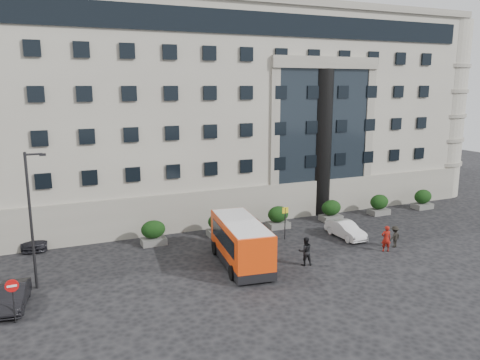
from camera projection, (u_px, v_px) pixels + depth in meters
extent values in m
plane|color=black|center=(246.00, 274.00, 29.19)|extent=(120.00, 120.00, 0.00)
cube|color=gray|center=(213.00, 110.00, 49.51)|extent=(44.00, 24.00, 18.00)
cylinder|color=black|center=(321.00, 143.00, 41.83)|extent=(1.80, 1.80, 13.00)
cube|color=#5F5F5C|center=(154.00, 241.00, 34.59)|extent=(1.80, 1.20, 0.50)
ellipsoid|color=black|center=(153.00, 229.00, 34.41)|extent=(1.80, 1.26, 1.34)
cube|color=#5F5F5C|center=(219.00, 233.00, 36.62)|extent=(1.80, 1.20, 0.50)
ellipsoid|color=black|center=(219.00, 221.00, 36.44)|extent=(1.80, 1.26, 1.34)
cube|color=#5F5F5C|center=(278.00, 225.00, 38.65)|extent=(1.80, 1.20, 0.50)
ellipsoid|color=black|center=(278.00, 214.00, 38.46)|extent=(1.80, 1.26, 1.34)
cube|color=#5F5F5C|center=(331.00, 218.00, 40.67)|extent=(1.80, 1.20, 0.50)
ellipsoid|color=black|center=(331.00, 208.00, 40.49)|extent=(1.80, 1.26, 1.34)
cube|color=#5F5F5C|center=(379.00, 212.00, 42.70)|extent=(1.80, 1.20, 0.50)
ellipsoid|color=black|center=(379.00, 202.00, 42.51)|extent=(1.80, 1.26, 1.34)
cube|color=#5F5F5C|center=(422.00, 206.00, 44.72)|extent=(1.80, 1.20, 0.50)
ellipsoid|color=black|center=(423.00, 197.00, 44.54)|extent=(1.80, 1.26, 1.34)
cylinder|color=#262628|center=(31.00, 222.00, 26.42)|extent=(0.16, 0.16, 8.00)
cylinder|color=#262628|center=(34.00, 154.00, 25.82)|extent=(0.90, 0.12, 0.12)
cube|color=black|center=(43.00, 155.00, 26.01)|extent=(0.35, 0.18, 0.14)
cylinder|color=#262628|center=(285.00, 224.00, 35.58)|extent=(0.08, 0.08, 2.50)
cube|color=yellow|center=(285.00, 210.00, 35.37)|extent=(0.50, 0.06, 0.45)
cylinder|color=#262628|center=(14.00, 302.00, 23.01)|extent=(0.08, 0.08, 2.20)
cylinder|color=red|center=(12.00, 286.00, 22.77)|extent=(0.64, 0.05, 0.64)
cube|color=white|center=(12.00, 286.00, 22.74)|extent=(0.45, 0.04, 0.10)
cube|color=#E93C0B|center=(241.00, 239.00, 30.47)|extent=(3.26, 7.26, 2.36)
cube|color=black|center=(241.00, 258.00, 30.72)|extent=(3.31, 7.30, 0.55)
cube|color=black|center=(241.00, 236.00, 30.42)|extent=(3.13, 5.74, 1.05)
cube|color=silver|center=(241.00, 223.00, 30.24)|extent=(3.10, 6.90, 0.18)
cylinder|color=black|center=(232.00, 273.00, 28.28)|extent=(0.39, 0.93, 0.90)
cylinder|color=black|center=(270.00, 269.00, 28.94)|extent=(0.39, 0.93, 0.90)
cylinder|color=black|center=(215.00, 248.00, 32.51)|extent=(0.39, 0.93, 0.90)
cylinder|color=black|center=(248.00, 245.00, 33.16)|extent=(0.39, 0.93, 0.90)
cylinder|color=black|center=(0.00, 237.00, 35.03)|extent=(0.42, 0.94, 0.91)
cylinder|color=black|center=(10.00, 223.00, 38.42)|extent=(0.42, 0.94, 0.91)
imported|color=black|center=(13.00, 296.00, 24.75)|extent=(1.78, 3.87, 1.23)
imported|color=black|center=(36.00, 237.00, 34.39)|extent=(2.08, 4.47, 1.26)
imported|color=black|center=(29.00, 225.00, 36.79)|extent=(3.01, 5.82, 1.57)
imported|color=silver|center=(346.00, 230.00, 36.09)|extent=(1.39, 3.87, 1.27)
imported|color=maroon|center=(386.00, 239.00, 33.06)|extent=(0.80, 0.66, 1.88)
imported|color=black|center=(305.00, 251.00, 30.52)|extent=(1.07, 0.91, 1.92)
imported|color=black|center=(395.00, 237.00, 33.94)|extent=(1.14, 0.82, 1.60)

